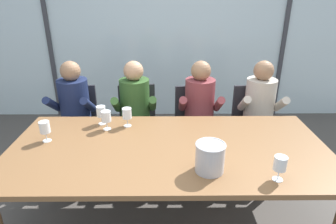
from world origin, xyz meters
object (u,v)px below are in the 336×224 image
at_px(person_olive_shirt, 135,110).
at_px(wine_glass_spare_empty, 106,117).
at_px(ice_bucket_primary, 210,157).
at_px(chair_left_of_center, 138,118).
at_px(wine_glass_center_pour, 127,114).
at_px(chair_right_of_center, 252,119).
at_px(person_navy_polo, 73,110).
at_px(dining_table, 168,153).
at_px(wine_glass_by_right_taster, 101,112).
at_px(wine_glass_near_bucket, 280,164).
at_px(chair_center, 194,119).
at_px(wine_glass_by_left_taster, 45,128).
at_px(person_beige_jumper, 260,110).
at_px(person_maroon_top, 200,110).
at_px(chair_near_curtain, 78,119).

height_order(person_olive_shirt, wine_glass_spare_empty, person_olive_shirt).
bearing_deg(ice_bucket_primary, chair_left_of_center, 114.45).
height_order(wine_glass_center_pour, wine_glass_spare_empty, same).
relative_size(chair_right_of_center, person_navy_polo, 0.74).
xyz_separation_m(dining_table, ice_bucket_primary, (0.28, -0.33, 0.17)).
height_order(dining_table, wine_glass_by_right_taster, wine_glass_by_right_taster).
relative_size(wine_glass_near_bucket, wine_glass_spare_empty, 1.00).
xyz_separation_m(chair_center, person_olive_shirt, (-0.66, -0.13, 0.17)).
bearing_deg(wine_glass_by_left_taster, person_olive_shirt, 49.56).
bearing_deg(chair_center, chair_right_of_center, -4.86).
relative_size(chair_right_of_center, person_olive_shirt, 0.74).
distance_m(chair_left_of_center, ice_bucket_primary, 1.53).
relative_size(ice_bucket_primary, wine_glass_spare_empty, 1.20).
bearing_deg(wine_glass_by_right_taster, wine_glass_near_bucket, -33.11).
bearing_deg(person_beige_jumper, wine_glass_by_right_taster, -160.81).
height_order(ice_bucket_primary, wine_glass_by_right_taster, ice_bucket_primary).
bearing_deg(person_beige_jumper, wine_glass_center_pour, -156.53).
distance_m(wine_glass_by_left_taster, wine_glass_by_right_taster, 0.51).
height_order(person_maroon_top, wine_glass_by_left_taster, person_maroon_top).
xyz_separation_m(person_beige_jumper, ice_bucket_primary, (-0.72, -1.19, 0.15)).
bearing_deg(wine_glass_center_pour, chair_right_of_center, 25.09).
height_order(wine_glass_near_bucket, wine_glass_center_pour, same).
distance_m(person_beige_jumper, ice_bucket_primary, 1.40).
distance_m(wine_glass_center_pour, wine_glass_spare_empty, 0.19).
bearing_deg(wine_glass_spare_empty, chair_center, 38.60).
height_order(person_olive_shirt, wine_glass_by_left_taster, person_olive_shirt).
distance_m(chair_near_curtain, chair_center, 1.34).
xyz_separation_m(chair_right_of_center, wine_glass_near_bucket, (-0.26, -1.45, 0.34)).
bearing_deg(chair_center, person_navy_polo, 179.43).
height_order(chair_right_of_center, wine_glass_spare_empty, wine_glass_spare_empty).
height_order(person_olive_shirt, wine_glass_by_right_taster, person_olive_shirt).
relative_size(dining_table, wine_glass_by_right_taster, 14.54).
height_order(chair_center, person_navy_polo, person_navy_polo).
relative_size(person_beige_jumper, wine_glass_by_left_taster, 7.00).
xyz_separation_m(person_olive_shirt, wine_glass_center_pour, (-0.02, -0.48, 0.16)).
bearing_deg(chair_left_of_center, chair_center, -10.88).
distance_m(chair_left_of_center, wine_glass_near_bucket, 1.84).
distance_m(chair_right_of_center, ice_bucket_primary, 1.54).
bearing_deg(chair_right_of_center, wine_glass_by_right_taster, -167.11).
distance_m(chair_near_curtain, person_maroon_top, 1.40).
relative_size(person_olive_shirt, person_beige_jumper, 1.00).
distance_m(chair_right_of_center, person_navy_polo, 2.01).
height_order(ice_bucket_primary, wine_glass_by_left_taster, ice_bucket_primary).
distance_m(chair_left_of_center, wine_glass_center_pour, 0.74).
bearing_deg(wine_glass_near_bucket, chair_near_curtain, 140.14).
height_order(wine_glass_by_left_taster, wine_glass_spare_empty, same).
bearing_deg(wine_glass_by_right_taster, chair_left_of_center, 66.11).
bearing_deg(chair_center, chair_near_curtain, 172.77).
height_order(chair_left_of_center, wine_glass_spare_empty, wine_glass_spare_empty).
relative_size(chair_left_of_center, person_olive_shirt, 0.74).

